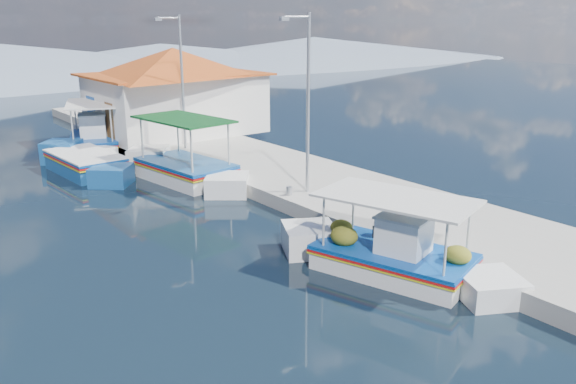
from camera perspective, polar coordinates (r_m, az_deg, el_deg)
ground at (r=16.34m, az=-6.21°, el=-5.97°), size 160.00×160.00×0.00m
quay at (r=24.12m, az=-1.74°, el=2.18°), size 5.00×44.00×0.50m
bollards at (r=22.28m, az=-5.00°, el=1.98°), size 0.20×17.20×0.30m
main_caique at (r=15.08m, az=10.19°, el=-6.31°), size 3.34×6.64×2.29m
caique_green_canopy at (r=23.74m, az=-10.15°, el=2.12°), size 2.87×7.53×2.84m
caique_blue_hull at (r=26.13m, az=-19.41°, el=2.58°), size 2.41×7.12×1.27m
caique_far at (r=30.40m, az=-18.64°, el=4.80°), size 3.91×7.13×2.66m
harbor_building at (r=31.44m, az=-11.12°, el=9.93°), size 10.49×10.49×4.40m
lamp_post_near at (r=19.49m, az=1.79°, el=9.53°), size 1.21×0.14×6.00m
lamp_post_far at (r=27.02m, az=-10.61°, el=11.22°), size 1.21×0.14×6.00m
mountain_ridge at (r=70.56m, az=-26.32°, el=11.48°), size 171.40×96.00×5.50m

